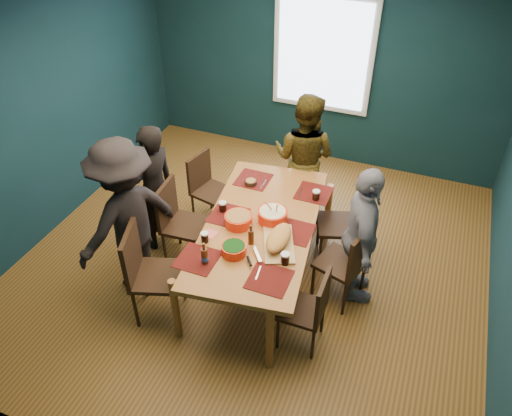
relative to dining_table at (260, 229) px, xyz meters
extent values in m
cube|color=olive|center=(-0.17, 0.26, -0.73)|extent=(5.00, 5.00, 0.01)
cube|color=white|center=(-0.17, 0.26, 1.97)|extent=(5.00, 5.00, 0.01)
cube|color=#102D38|center=(-2.67, 0.26, 0.62)|extent=(0.01, 5.00, 2.70)
cube|color=#102D38|center=(-0.17, 2.76, 0.62)|extent=(5.00, 0.01, 2.70)
cube|color=#102D38|center=(-0.17, -2.24, 0.62)|extent=(5.00, 0.01, 2.70)
cube|color=silver|center=(-0.17, 2.73, 0.82)|extent=(1.35, 0.06, 1.55)
cube|color=#99622E|center=(0.00, 0.00, 0.05)|extent=(1.32, 2.23, 0.05)
cylinder|color=#99622E|center=(-0.47, -0.97, -0.35)|extent=(0.07, 0.07, 0.75)
cylinder|color=#99622E|center=(0.47, -0.97, -0.35)|extent=(0.07, 0.07, 0.75)
cylinder|color=#99622E|center=(-0.47, 0.97, -0.35)|extent=(0.07, 0.07, 0.75)
cylinder|color=#99622E|center=(0.47, 0.97, -0.35)|extent=(0.07, 0.07, 0.75)
cube|color=black|center=(-0.92, 0.77, -0.30)|extent=(0.48, 0.48, 0.04)
cube|color=black|center=(-1.10, 0.81, -0.06)|extent=(0.13, 0.40, 0.44)
cylinder|color=black|center=(-1.13, 0.64, -0.52)|extent=(0.03, 0.03, 0.41)
cylinder|color=black|center=(-0.79, 0.56, -0.52)|extent=(0.03, 0.03, 0.41)
cylinder|color=black|center=(-1.05, 0.98, -0.52)|extent=(0.03, 0.03, 0.41)
cylinder|color=black|center=(-0.71, 0.90, -0.52)|extent=(0.03, 0.03, 0.41)
cube|color=black|center=(-0.90, 0.05, -0.26)|extent=(0.46, 0.46, 0.04)
cube|color=black|center=(-1.10, 0.04, 0.00)|extent=(0.07, 0.44, 0.48)
cylinder|color=black|center=(-1.07, -0.15, -0.50)|extent=(0.03, 0.03, 0.45)
cylinder|color=black|center=(-0.70, -0.12, -0.50)|extent=(0.03, 0.03, 0.45)
cylinder|color=black|center=(-1.10, 0.22, -0.50)|extent=(0.03, 0.03, 0.45)
cylinder|color=black|center=(-0.73, 0.25, -0.50)|extent=(0.03, 0.03, 0.45)
cube|color=black|center=(-0.77, -0.76, -0.23)|extent=(0.59, 0.59, 0.04)
cube|color=black|center=(-0.97, -0.83, 0.05)|extent=(0.19, 0.46, 0.51)
cylinder|color=black|center=(-0.89, -1.02, -0.49)|extent=(0.04, 0.04, 0.48)
cylinder|color=black|center=(-0.51, -0.89, -0.49)|extent=(0.04, 0.04, 0.48)
cylinder|color=black|center=(-1.02, -0.64, -0.49)|extent=(0.04, 0.04, 0.48)
cylinder|color=black|center=(-0.64, -0.51, -0.49)|extent=(0.04, 0.04, 0.48)
cube|color=black|center=(0.66, 0.67, -0.26)|extent=(0.56, 0.56, 0.04)
cube|color=black|center=(0.85, 0.73, 0.01)|extent=(0.18, 0.43, 0.48)
cylinder|color=black|center=(0.54, 0.43, -0.50)|extent=(0.03, 0.03, 0.45)
cylinder|color=black|center=(0.90, 0.55, -0.50)|extent=(0.03, 0.03, 0.45)
cylinder|color=black|center=(0.42, 0.79, -0.50)|extent=(0.03, 0.03, 0.45)
cylinder|color=black|center=(0.78, 0.91, -0.50)|extent=(0.03, 0.03, 0.45)
cube|color=black|center=(0.82, 0.10, -0.27)|extent=(0.54, 0.54, 0.04)
cube|color=black|center=(1.01, 0.04, -0.01)|extent=(0.17, 0.42, 0.47)
cylinder|color=black|center=(0.59, -0.02, -0.51)|extent=(0.03, 0.03, 0.44)
cylinder|color=black|center=(0.94, -0.13, -0.51)|extent=(0.03, 0.03, 0.44)
cylinder|color=black|center=(0.70, 0.33, -0.51)|extent=(0.03, 0.03, 0.44)
cylinder|color=black|center=(1.05, 0.22, -0.51)|extent=(0.03, 0.03, 0.44)
cube|color=black|center=(0.63, -0.59, -0.31)|extent=(0.39, 0.39, 0.04)
cube|color=black|center=(0.81, -0.59, -0.07)|extent=(0.04, 0.39, 0.43)
cylinder|color=black|center=(0.47, -0.75, -0.53)|extent=(0.03, 0.03, 0.40)
cylinder|color=black|center=(0.80, -0.75, -0.53)|extent=(0.03, 0.03, 0.40)
cylinder|color=black|center=(0.47, -0.42, -0.53)|extent=(0.03, 0.03, 0.40)
cylinder|color=black|center=(0.80, -0.42, -0.53)|extent=(0.03, 0.03, 0.40)
imported|color=black|center=(-1.32, 0.18, 0.04)|extent=(0.53, 0.65, 1.54)
imported|color=black|center=(0.04, 1.34, 0.08)|extent=(0.85, 0.70, 1.61)
imported|color=silver|center=(0.97, 0.20, 0.04)|extent=(0.64, 0.97, 1.54)
imported|color=black|center=(-1.23, -0.47, 0.14)|extent=(1.01, 1.28, 1.73)
cylinder|color=red|center=(-0.20, -0.09, 0.13)|extent=(0.28, 0.28, 0.11)
cylinder|color=#599837|center=(-0.20, -0.09, 0.18)|extent=(0.24, 0.24, 0.02)
cylinder|color=red|center=(0.09, 0.09, 0.13)|extent=(0.30, 0.30, 0.12)
cylinder|color=beige|center=(0.09, 0.09, 0.19)|extent=(0.26, 0.26, 0.02)
cylinder|color=tan|center=(0.13, 0.09, 0.23)|extent=(0.09, 0.16, 0.23)
cylinder|color=tan|center=(0.07, 0.09, 0.23)|extent=(0.07, 0.17, 0.23)
cylinder|color=red|center=(-0.07, -0.50, 0.12)|extent=(0.23, 0.23, 0.10)
cylinder|color=#124110|center=(-0.07, -0.50, 0.17)|extent=(0.21, 0.21, 0.02)
cube|color=tan|center=(0.27, -0.23, 0.09)|extent=(0.46, 0.61, 0.02)
ellipsoid|color=gold|center=(0.27, -0.23, 0.16)|extent=(0.35, 0.48, 0.13)
cube|color=silver|center=(0.14, -0.45, 0.11)|extent=(0.16, 0.19, 0.00)
cylinder|color=black|center=(0.11, -0.57, 0.11)|extent=(0.09, 0.11, 0.02)
sphere|color=#215B14|center=(0.27, -0.35, 0.17)|extent=(0.04, 0.04, 0.04)
sphere|color=#215B14|center=(0.27, -0.23, 0.17)|extent=(0.04, 0.04, 0.04)
sphere|color=#215B14|center=(0.27, -0.11, 0.17)|extent=(0.04, 0.04, 0.04)
cylinder|color=black|center=(-0.34, 0.59, 0.10)|extent=(0.13, 0.13, 0.05)
cylinder|color=#599837|center=(-0.34, 0.59, 0.12)|extent=(0.11, 0.11, 0.01)
cylinder|color=#47200C|center=(-0.26, -0.71, 0.16)|extent=(0.06, 0.06, 0.17)
cylinder|color=#47200C|center=(-0.26, -0.71, 0.28)|extent=(0.02, 0.02, 0.07)
cylinder|color=#194DAF|center=(-0.26, -0.71, 0.13)|extent=(0.06, 0.06, 0.04)
cylinder|color=#47200C|center=(0.02, -0.31, 0.15)|extent=(0.06, 0.06, 0.16)
cylinder|color=#47200C|center=(0.02, -0.31, 0.26)|extent=(0.02, 0.02, 0.06)
cylinder|color=black|center=(-0.39, -0.44, 0.13)|extent=(0.07, 0.07, 0.10)
cylinder|color=silver|center=(-0.39, -0.44, 0.17)|extent=(0.08, 0.08, 0.02)
cylinder|color=black|center=(0.41, -0.45, 0.13)|extent=(0.08, 0.08, 0.11)
cylinder|color=silver|center=(0.41, -0.45, 0.18)|extent=(0.08, 0.08, 0.02)
cylinder|color=black|center=(0.40, 0.59, 0.13)|extent=(0.08, 0.08, 0.11)
cylinder|color=silver|center=(0.40, 0.59, 0.18)|extent=(0.08, 0.08, 0.02)
cylinder|color=black|center=(-0.43, 0.05, 0.13)|extent=(0.08, 0.08, 0.11)
cylinder|color=silver|center=(-0.43, 0.05, 0.18)|extent=(0.08, 0.08, 0.02)
cube|color=#E96362|center=(0.39, 0.10, 0.08)|extent=(0.20, 0.20, 0.00)
cube|color=#E96362|center=(-0.39, -0.33, 0.08)|extent=(0.13, 0.13, 0.00)
cube|color=#E96362|center=(0.30, -0.67, 0.08)|extent=(0.20, 0.20, 0.00)
camera|label=1|loc=(1.36, -3.57, 3.21)|focal=35.00mm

